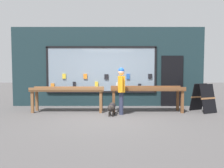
# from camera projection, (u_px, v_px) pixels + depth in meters

# --- Properties ---
(ground_plane) EXTENTS (40.00, 40.00, 0.00)m
(ground_plane) POSITION_uv_depth(u_px,v_px,m) (107.00, 118.00, 6.86)
(ground_plane) COLOR #474444
(shopfront_facade) EXTENTS (7.98, 0.29, 3.28)m
(shopfront_facade) POSITION_uv_depth(u_px,v_px,m) (109.00, 67.00, 9.15)
(shopfront_facade) COLOR #192D33
(shopfront_facade) RESTS_ON ground_plane
(display_table_left) EXTENTS (2.59, 0.62, 0.89)m
(display_table_left) POSITION_uv_depth(u_px,v_px,m) (68.00, 92.00, 7.85)
(display_table_left) COLOR brown
(display_table_left) RESTS_ON ground_plane
(display_table_right) EXTENTS (2.59, 0.70, 0.92)m
(display_table_right) POSITION_uv_depth(u_px,v_px,m) (148.00, 91.00, 7.84)
(display_table_right) COLOR brown
(display_table_right) RESTS_ON ground_plane
(person_browsing) EXTENTS (0.23, 0.64, 1.59)m
(person_browsing) POSITION_uv_depth(u_px,v_px,m) (122.00, 87.00, 7.38)
(person_browsing) COLOR #2D334C
(person_browsing) RESTS_ON ground_plane
(small_dog) EXTENTS (0.30, 0.58, 0.42)m
(small_dog) POSITION_uv_depth(u_px,v_px,m) (112.00, 107.00, 7.19)
(small_dog) COLOR black
(small_dog) RESTS_ON ground_plane
(sandwich_board_sign) EXTENTS (0.83, 0.91, 1.00)m
(sandwich_board_sign) POSITION_uv_depth(u_px,v_px,m) (204.00, 98.00, 7.85)
(sandwich_board_sign) COLOR black
(sandwich_board_sign) RESTS_ON ground_plane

